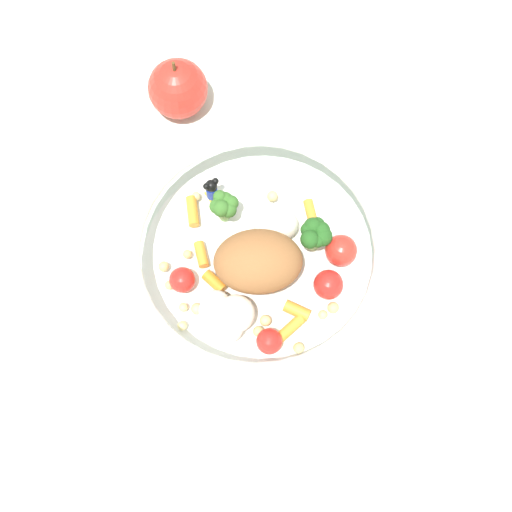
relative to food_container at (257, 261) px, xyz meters
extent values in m
plane|color=silver|center=(0.01, 0.01, -0.03)|extent=(2.40, 2.40, 0.00)
cylinder|color=white|center=(0.01, 0.00, -0.02)|extent=(0.24, 0.24, 0.01)
torus|color=white|center=(0.01, 0.00, 0.02)|extent=(0.25, 0.25, 0.01)
ellipsoid|color=#935B33|center=(0.00, 0.00, 0.01)|extent=(0.10, 0.11, 0.06)
cylinder|color=#7FAD5B|center=(0.04, 0.05, -0.01)|extent=(0.01, 0.01, 0.02)
sphere|color=#386B28|center=(0.04, 0.05, 0.01)|extent=(0.02, 0.02, 0.02)
sphere|color=#386B28|center=(0.04, 0.06, 0.01)|extent=(0.01, 0.01, 0.01)
sphere|color=#386B28|center=(0.03, 0.06, 0.01)|extent=(0.02, 0.02, 0.02)
sphere|color=#386B28|center=(0.03, 0.05, 0.01)|extent=(0.02, 0.02, 0.02)
sphere|color=#386B28|center=(0.04, 0.05, 0.01)|extent=(0.02, 0.02, 0.02)
sphere|color=#386B28|center=(0.04, 0.05, 0.01)|extent=(0.02, 0.02, 0.02)
cylinder|color=#7FAD5B|center=(0.05, -0.04, -0.01)|extent=(0.01, 0.01, 0.02)
sphere|color=#23561E|center=(0.06, -0.04, 0.01)|extent=(0.02, 0.02, 0.02)
sphere|color=#23561E|center=(0.05, -0.04, 0.01)|extent=(0.02, 0.02, 0.02)
sphere|color=#23561E|center=(0.05, -0.03, 0.01)|extent=(0.02, 0.02, 0.02)
sphere|color=#23561E|center=(0.04, -0.04, 0.01)|extent=(0.02, 0.02, 0.02)
sphere|color=#23561E|center=(0.04, -0.04, 0.01)|extent=(0.02, 0.02, 0.02)
sphere|color=#23561E|center=(0.04, -0.05, 0.01)|extent=(0.01, 0.01, 0.01)
sphere|color=#23561E|center=(0.05, -0.05, 0.01)|extent=(0.02, 0.02, 0.02)
sphere|color=#23561E|center=(0.05, -0.05, 0.01)|extent=(0.02, 0.02, 0.02)
sphere|color=white|center=(-0.06, 0.00, 0.00)|extent=(0.02, 0.02, 0.02)
sphere|color=white|center=(-0.05, 0.02, 0.00)|extent=(0.03, 0.03, 0.03)
sphere|color=white|center=(-0.06, 0.01, 0.00)|extent=(0.03, 0.03, 0.03)
sphere|color=white|center=(-0.07, 0.01, 0.00)|extent=(0.03, 0.03, 0.03)
sphere|color=white|center=(-0.07, 0.00, -0.01)|extent=(0.03, 0.03, 0.03)
sphere|color=white|center=(-0.06, 0.00, -0.01)|extent=(0.03, 0.03, 0.03)
sphere|color=white|center=(-0.06, 0.00, 0.00)|extent=(0.04, 0.04, 0.04)
sphere|color=silver|center=(0.05, 0.00, -0.01)|extent=(0.03, 0.03, 0.03)
sphere|color=silver|center=(0.05, 0.00, 0.00)|extent=(0.03, 0.03, 0.03)
sphere|color=silver|center=(0.04, 0.00, 0.00)|extent=(0.02, 0.02, 0.02)
sphere|color=silver|center=(0.04, 0.00, 0.00)|extent=(0.02, 0.02, 0.02)
sphere|color=silver|center=(0.04, 0.00, -0.01)|extent=(0.02, 0.02, 0.02)
sphere|color=silver|center=(0.04, 0.00, -0.01)|extent=(0.02, 0.02, 0.02)
sphere|color=silver|center=(0.05, -0.01, -0.01)|extent=(0.03, 0.03, 0.03)
cube|color=yellow|center=(0.05, 0.08, -0.02)|extent=(0.02, 0.02, 0.00)
cylinder|color=#1933B2|center=(0.05, 0.08, -0.01)|extent=(0.02, 0.02, 0.02)
sphere|color=black|center=(0.05, 0.08, 0.01)|extent=(0.01, 0.01, 0.01)
sphere|color=black|center=(0.05, 0.08, 0.01)|extent=(0.01, 0.01, 0.01)
sphere|color=black|center=(0.06, 0.07, 0.01)|extent=(0.01, 0.01, 0.01)
cylinder|color=orange|center=(-0.05, -0.05, -0.01)|extent=(0.04, 0.02, 0.01)
cylinder|color=orange|center=(0.08, -0.03, -0.02)|extent=(0.03, 0.02, 0.01)
cylinder|color=orange|center=(-0.01, 0.06, -0.01)|extent=(0.03, 0.02, 0.01)
cylinder|color=orange|center=(0.03, 0.09, -0.01)|extent=(0.03, 0.03, 0.01)
cylinder|color=orange|center=(-0.03, 0.03, -0.01)|extent=(0.02, 0.03, 0.01)
cylinder|color=orange|center=(-0.03, -0.06, -0.01)|extent=(0.01, 0.03, 0.01)
sphere|color=red|center=(-0.05, 0.06, -0.01)|extent=(0.03, 0.03, 0.03)
sphere|color=red|center=(-0.07, -0.04, -0.01)|extent=(0.03, 0.03, 0.03)
sphere|color=red|center=(0.00, -0.07, -0.01)|extent=(0.03, 0.03, 0.03)
sphere|color=red|center=(0.05, -0.07, 0.00)|extent=(0.03, 0.03, 0.03)
sphere|color=#D1B775|center=(-0.06, 0.04, -0.01)|extent=(0.01, 0.01, 0.01)
sphere|color=tan|center=(-0.01, -0.09, -0.01)|extent=(0.01, 0.01, 0.01)
sphere|color=tan|center=(-0.02, 0.07, -0.02)|extent=(0.01, 0.01, 0.01)
sphere|color=tan|center=(-0.06, -0.03, -0.01)|extent=(0.01, 0.01, 0.01)
sphere|color=tan|center=(-0.06, -0.07, -0.01)|extent=(0.01, 0.01, 0.01)
sphere|color=tan|center=(-0.05, 0.07, -0.02)|extent=(0.01, 0.01, 0.01)
sphere|color=#D1B775|center=(0.08, 0.02, -0.01)|extent=(0.01, 0.01, 0.01)
sphere|color=#D1B775|center=(-0.02, -0.08, -0.02)|extent=(0.01, 0.01, 0.01)
sphere|color=#D1B775|center=(-0.09, 0.04, -0.02)|extent=(0.01, 0.01, 0.01)
sphere|color=#D1B775|center=(0.05, 0.09, -0.02)|extent=(0.01, 0.01, 0.01)
sphere|color=#D1B775|center=(-0.05, -0.03, -0.01)|extent=(0.01, 0.01, 0.01)
sphere|color=tan|center=(-0.04, 0.09, -0.01)|extent=(0.01, 0.01, 0.01)
sphere|color=#D1B775|center=(-0.07, 0.05, -0.02)|extent=(0.01, 0.01, 0.01)
sphere|color=red|center=(0.15, 0.16, 0.00)|extent=(0.07, 0.07, 0.07)
cylinder|color=brown|center=(0.15, 0.16, 0.04)|extent=(0.00, 0.00, 0.01)
camera|label=1|loc=(-0.21, -0.10, 0.62)|focal=47.32mm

